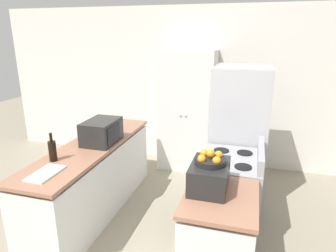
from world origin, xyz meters
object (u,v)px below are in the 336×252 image
(pantry_cabinet, at_px, (187,111))
(refrigerator, at_px, (239,135))
(toaster_oven, at_px, (209,176))
(fruit_bowl, at_px, (210,159))
(wine_bottle, at_px, (52,150))
(stove, at_px, (229,195))
(microwave, at_px, (102,132))

(pantry_cabinet, height_order, refrigerator, pantry_cabinet)
(toaster_oven, xyz_separation_m, fruit_bowl, (0.00, -0.00, 0.15))
(refrigerator, relative_size, toaster_oven, 3.95)
(wine_bottle, bearing_deg, stove, 17.74)
(pantry_cabinet, xyz_separation_m, fruit_bowl, (0.71, -2.29, 0.20))
(stove, bearing_deg, refrigerator, 88.19)
(stove, bearing_deg, microwave, 177.72)
(refrigerator, relative_size, microwave, 3.59)
(microwave, bearing_deg, refrigerator, 25.73)
(toaster_oven, bearing_deg, pantry_cabinet, 107.17)
(toaster_oven, bearing_deg, fruit_bowl, -35.91)
(fruit_bowl, bearing_deg, stove, 78.98)
(refrigerator, height_order, toaster_oven, refrigerator)
(pantry_cabinet, bearing_deg, fruit_bowl, -72.80)
(pantry_cabinet, distance_m, refrigerator, 1.16)
(microwave, distance_m, wine_bottle, 0.67)
(pantry_cabinet, relative_size, stove, 1.83)
(fruit_bowl, bearing_deg, microwave, 151.91)
(stove, xyz_separation_m, fruit_bowl, (-0.14, -0.70, 0.71))
(pantry_cabinet, distance_m, fruit_bowl, 2.40)
(stove, xyz_separation_m, refrigerator, (0.03, 0.82, 0.44))
(microwave, relative_size, fruit_bowl, 1.89)
(toaster_oven, bearing_deg, wine_bottle, 175.70)
(microwave, xyz_separation_m, toaster_oven, (1.42, -0.76, -0.03))
(microwave, height_order, fruit_bowl, fruit_bowl)
(pantry_cabinet, bearing_deg, microwave, -114.89)
(refrigerator, distance_m, wine_bottle, 2.29)
(stove, height_order, microwave, microwave)
(refrigerator, bearing_deg, pantry_cabinet, 138.51)
(wine_bottle, relative_size, fruit_bowl, 1.16)
(stove, relative_size, fruit_bowl, 4.02)
(microwave, height_order, wine_bottle, wine_bottle)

